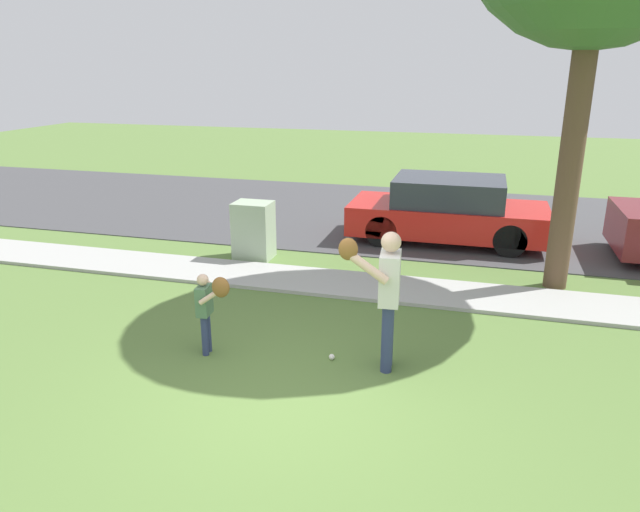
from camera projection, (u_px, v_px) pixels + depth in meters
ground_plane at (352, 289)px, 9.71m from camera, size 48.00×48.00×0.00m
sidewalk_strip at (353, 285)px, 9.79m from camera, size 36.00×1.20×0.06m
road_surface at (397, 216)px, 14.38m from camera, size 36.00×6.80×0.02m
person_adult at (386, 287)px, 6.84m from camera, size 0.69×0.69×1.73m
person_child at (208, 303)px, 7.28m from camera, size 0.50×0.40×1.12m
baseball at (332, 357)px, 7.36m from camera, size 0.07×0.07×0.07m
utility_cabinet at (254, 230)px, 11.10m from camera, size 0.71×0.56×1.09m
parked_hatchback_red at (448, 211)px, 12.12m from camera, size 4.00×1.75×1.33m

